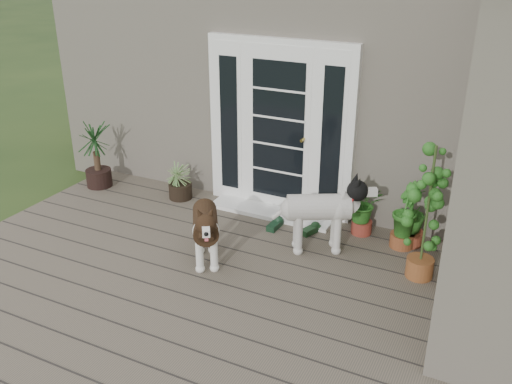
% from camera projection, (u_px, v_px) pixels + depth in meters
% --- Properties ---
extents(deck, '(6.20, 4.60, 0.12)m').
position_uv_depth(deck, '(203.00, 305.00, 5.42)').
color(deck, '#6B5B4C').
rests_on(deck, ground).
extents(house_main, '(7.40, 4.00, 3.10)m').
position_uv_depth(house_main, '(349.00, 69.00, 8.29)').
color(house_main, '#665E54').
rests_on(house_main, ground).
extents(door_unit, '(1.90, 0.14, 2.15)m').
position_uv_depth(door_unit, '(280.00, 128.00, 6.84)').
color(door_unit, white).
rests_on(door_unit, deck).
extents(door_step, '(1.60, 0.40, 0.05)m').
position_uv_depth(door_step, '(272.00, 212.00, 7.10)').
color(door_step, white).
rests_on(door_step, deck).
extents(brindle_dog, '(0.75, 0.90, 0.70)m').
position_uv_depth(brindle_dog, '(206.00, 233.00, 5.91)').
color(brindle_dog, '#392414').
rests_on(brindle_dog, deck).
extents(white_dog, '(1.00, 0.79, 0.77)m').
position_uv_depth(white_dog, '(318.00, 219.00, 6.13)').
color(white_dog, white).
rests_on(white_dog, deck).
extents(spider_plant, '(0.67, 0.67, 0.55)m').
position_uv_depth(spider_plant, '(180.00, 179.00, 7.44)').
color(spider_plant, '#84985D').
rests_on(spider_plant, deck).
extents(yucca, '(0.73, 0.73, 0.96)m').
position_uv_depth(yucca, '(96.00, 154.00, 7.73)').
color(yucca, '#113419').
rests_on(yucca, deck).
extents(herb_a, '(0.55, 0.55, 0.54)m').
position_uv_depth(herb_a, '(363.00, 212.00, 6.53)').
color(herb_a, '#205217').
rests_on(herb_a, deck).
extents(herb_b, '(0.43, 0.43, 0.56)m').
position_uv_depth(herb_b, '(404.00, 224.00, 6.24)').
color(herb_b, '#1C4C15').
rests_on(herb_b, deck).
extents(herb_c, '(0.49, 0.49, 0.54)m').
position_uv_depth(herb_c, '(411.00, 222.00, 6.30)').
color(herb_c, '#215217').
rests_on(herb_c, deck).
extents(sapling, '(0.48, 0.48, 1.48)m').
position_uv_depth(sapling, '(427.00, 212.00, 5.48)').
color(sapling, '#1C4E16').
rests_on(sapling, deck).
extents(clog_left, '(0.16, 0.32, 0.09)m').
position_uv_depth(clog_left, '(275.00, 224.00, 6.74)').
color(clog_left, black).
rests_on(clog_left, deck).
extents(clog_right, '(0.23, 0.33, 0.09)m').
position_uv_depth(clog_right, '(310.00, 229.00, 6.62)').
color(clog_right, '#16391A').
rests_on(clog_right, deck).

